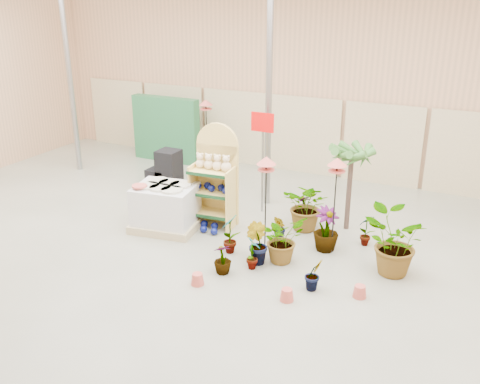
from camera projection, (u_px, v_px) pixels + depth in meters
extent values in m
cube|color=gray|center=(187.00, 273.00, 9.27)|extent=(15.00, 12.00, 0.10)
cube|color=tan|center=(308.00, 86.00, 13.51)|extent=(15.00, 0.10, 4.50)
cylinder|color=gray|center=(71.00, 85.00, 13.63)|extent=(0.14, 0.14, 4.50)
cylinder|color=gray|center=(269.00, 105.00, 11.38)|extent=(0.14, 0.14, 4.50)
cube|color=tan|center=(119.00, 113.00, 16.32)|extent=(1.90, 0.06, 2.00)
cube|color=tan|center=(174.00, 120.00, 15.50)|extent=(1.90, 0.06, 2.00)
cube|color=tan|center=(236.00, 127.00, 14.67)|extent=(1.90, 0.06, 2.00)
cube|color=tan|center=(304.00, 135.00, 13.85)|extent=(1.90, 0.06, 2.00)
cube|color=tan|center=(382.00, 145.00, 13.03)|extent=(1.90, 0.06, 2.00)
cube|color=tan|center=(470.00, 155.00, 12.21)|extent=(1.90, 0.06, 2.00)
cube|color=#D6B55B|center=(218.00, 184.00, 10.92)|extent=(0.89, 0.16, 1.67)
cylinder|color=#D6B55B|center=(217.00, 145.00, 10.62)|extent=(0.89, 0.16, 0.88)
cube|color=#D6B55B|center=(213.00, 212.00, 10.90)|extent=(0.89, 0.57, 0.04)
cube|color=#0F3819|center=(207.00, 217.00, 10.70)|extent=(0.84, 0.11, 0.06)
cube|color=#D6B55B|center=(212.00, 192.00, 10.74)|extent=(0.89, 0.57, 0.04)
cube|color=#0F3819|center=(206.00, 196.00, 10.54)|extent=(0.84, 0.11, 0.06)
cube|color=#D6B55B|center=(212.00, 172.00, 10.59)|extent=(0.89, 0.57, 0.04)
cube|color=#0F3819|center=(206.00, 175.00, 10.38)|extent=(0.84, 0.11, 0.06)
cube|color=#D6B55B|center=(194.00, 194.00, 10.95)|extent=(0.09, 0.49, 1.28)
cube|color=#D6B55B|center=(231.00, 200.00, 10.61)|extent=(0.09, 0.49, 1.28)
sphere|color=beige|center=(200.00, 164.00, 10.72)|extent=(0.18, 0.18, 0.18)
sphere|color=beige|center=(200.00, 157.00, 10.66)|extent=(0.14, 0.14, 0.14)
sphere|color=beige|center=(209.00, 165.00, 10.63)|extent=(0.19, 0.19, 0.19)
sphere|color=beige|center=(209.00, 157.00, 10.58)|extent=(0.14, 0.14, 0.14)
sphere|color=beige|center=(217.00, 166.00, 10.55)|extent=(0.20, 0.20, 0.20)
sphere|color=beige|center=(217.00, 158.00, 10.50)|extent=(0.14, 0.14, 0.14)
sphere|color=beige|center=(226.00, 167.00, 10.47)|extent=(0.21, 0.21, 0.21)
sphere|color=beige|center=(226.00, 159.00, 10.41)|extent=(0.14, 0.14, 0.14)
sphere|color=#0A1258|center=(198.00, 186.00, 10.82)|extent=(0.15, 0.15, 0.15)
sphere|color=#0A1258|center=(208.00, 185.00, 10.86)|extent=(0.15, 0.15, 0.15)
sphere|color=#0A1258|center=(212.00, 188.00, 10.69)|extent=(0.15, 0.15, 0.15)
sphere|color=#0A1258|center=(221.00, 188.00, 10.73)|extent=(0.15, 0.15, 0.15)
sphere|color=#0A1258|center=(225.00, 191.00, 10.57)|extent=(0.15, 0.15, 0.15)
sphere|color=#0A1258|center=(193.00, 227.00, 10.76)|extent=(0.15, 0.15, 0.15)
sphere|color=#0A1258|center=(204.00, 224.00, 10.92)|extent=(0.15, 0.15, 0.15)
sphere|color=#0A1258|center=(204.00, 229.00, 10.66)|extent=(0.15, 0.15, 0.15)
sphere|color=#0A1258|center=(215.00, 226.00, 10.82)|extent=(0.15, 0.15, 0.15)
sphere|color=#0A1258|center=(214.00, 232.00, 10.57)|extent=(0.15, 0.15, 0.15)
cube|color=tan|center=(167.00, 224.00, 10.88)|extent=(1.43, 1.25, 0.16)
cube|color=silver|center=(166.00, 204.00, 10.71)|extent=(1.31, 1.13, 0.75)
cylinder|color=beige|center=(149.00, 186.00, 10.55)|extent=(0.43, 0.43, 0.04)
cylinder|color=beige|center=(160.00, 188.00, 10.44)|extent=(0.43, 0.43, 0.04)
cylinder|color=beige|center=(172.00, 190.00, 10.33)|extent=(0.43, 0.43, 0.04)
cylinder|color=beige|center=(158.00, 181.00, 10.82)|extent=(0.43, 0.43, 0.04)
cylinder|color=beige|center=(169.00, 183.00, 10.71)|extent=(0.43, 0.43, 0.04)
cylinder|color=beige|center=(180.00, 185.00, 10.60)|extent=(0.43, 0.43, 0.04)
cube|color=black|center=(170.00, 180.00, 12.85)|extent=(0.50, 0.50, 0.50)
cube|color=black|center=(169.00, 161.00, 12.67)|extent=(0.50, 0.50, 0.50)
cube|color=black|center=(159.00, 179.00, 12.97)|extent=(0.50, 0.50, 0.50)
cube|color=#236238|center=(166.00, 129.00, 14.85)|extent=(2.00, 0.30, 1.80)
cylinder|color=gray|center=(263.00, 163.00, 11.33)|extent=(0.05, 0.05, 2.20)
cube|color=red|center=(262.00, 122.00, 10.97)|extent=(0.50, 0.03, 0.40)
cylinder|color=black|center=(265.00, 213.00, 9.57)|extent=(0.02, 0.02, 1.63)
cylinder|color=#CA5247|center=(266.00, 170.00, 9.28)|extent=(0.30, 0.30, 0.02)
cone|color=#CA5247|center=(266.00, 160.00, 9.22)|extent=(0.34, 0.34, 0.14)
cylinder|color=black|center=(334.00, 213.00, 9.60)|extent=(0.02, 0.02, 1.60)
cylinder|color=#CA5247|center=(337.00, 171.00, 9.31)|extent=(0.30, 0.30, 0.02)
cone|color=#CA5247|center=(337.00, 162.00, 9.25)|extent=(0.34, 0.34, 0.14)
cylinder|color=black|center=(207.00, 143.00, 13.65)|extent=(0.02, 0.02, 1.75)
cylinder|color=#CA5247|center=(206.00, 109.00, 13.33)|extent=(0.30, 0.30, 0.02)
cone|color=#CA5247|center=(206.00, 102.00, 13.27)|extent=(0.34, 0.34, 0.14)
cylinder|color=#48352C|center=(349.00, 194.00, 10.61)|extent=(0.10, 0.10, 1.51)
imported|color=#386D2A|center=(230.00, 233.00, 9.78)|extent=(0.29, 0.42, 0.78)
imported|color=#386D2A|center=(257.00, 244.00, 9.40)|extent=(0.49, 0.44, 0.75)
imported|color=#386D2A|center=(282.00, 239.00, 9.45)|extent=(0.97, 1.01, 0.87)
imported|color=#386D2A|center=(326.00, 229.00, 9.85)|extent=(0.65, 0.65, 0.84)
imported|color=#386D2A|center=(366.00, 229.00, 10.08)|extent=(0.36, 0.40, 0.64)
imported|color=#386D2A|center=(280.00, 228.00, 10.27)|extent=(0.37, 0.37, 0.53)
imported|color=#386D2A|center=(308.00, 206.00, 10.65)|extent=(0.98, 0.86, 1.03)
imported|color=#386D2A|center=(223.00, 259.00, 9.09)|extent=(0.43, 0.43, 0.54)
imported|color=#386D2A|center=(252.00, 252.00, 9.21)|extent=(0.39, 0.41, 0.65)
imported|color=#386D2A|center=(314.00, 274.00, 8.59)|extent=(0.38, 0.39, 0.55)
imported|color=#386D2A|center=(392.00, 244.00, 8.97)|extent=(1.06, 0.93, 1.14)
imported|color=#386D2A|center=(304.00, 209.00, 11.03)|extent=(0.49, 0.49, 0.62)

